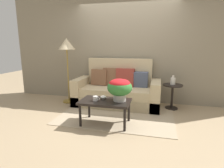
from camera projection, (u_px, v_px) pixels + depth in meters
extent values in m
plane|color=tan|center=(117.00, 115.00, 4.01)|extent=(14.00, 14.00, 0.00)
cube|color=gray|center=(127.00, 49.00, 4.81)|extent=(6.40, 0.12, 2.72)
cube|color=tan|center=(117.00, 115.00, 4.01)|extent=(2.35, 1.65, 0.01)
cube|color=tan|center=(117.00, 101.00, 4.60)|extent=(2.07, 0.87, 0.25)
cube|color=tan|center=(116.00, 92.00, 4.53)|extent=(1.64, 0.78, 0.21)
cube|color=tan|center=(120.00, 76.00, 4.82)|extent=(1.64, 0.16, 0.91)
cube|color=tan|center=(81.00, 91.00, 4.77)|extent=(0.22, 0.87, 0.65)
cube|color=tan|center=(155.00, 95.00, 4.34)|extent=(0.22, 0.87, 0.65)
cube|color=brown|center=(112.00, 77.00, 4.73)|extent=(0.45, 0.18, 0.45)
cube|color=#4C5670|center=(140.00, 80.00, 4.55)|extent=(0.37, 0.19, 0.38)
cube|color=brown|center=(100.00, 77.00, 4.79)|extent=(0.42, 0.24, 0.42)
cube|color=#93382D|center=(125.00, 77.00, 4.63)|extent=(0.46, 0.22, 0.45)
cylinder|color=black|center=(80.00, 116.00, 3.39)|extent=(0.05, 0.05, 0.42)
cylinder|color=black|center=(125.00, 120.00, 3.19)|extent=(0.05, 0.05, 0.42)
cylinder|color=black|center=(89.00, 108.00, 3.82)|extent=(0.05, 0.05, 0.42)
cylinder|color=black|center=(129.00, 111.00, 3.63)|extent=(0.05, 0.05, 0.42)
cube|color=black|center=(105.00, 102.00, 3.46)|extent=(0.93, 0.56, 0.04)
cylinder|color=black|center=(171.00, 108.00, 4.40)|extent=(0.29, 0.29, 0.03)
cylinder|color=black|center=(172.00, 97.00, 4.34)|extent=(0.05, 0.05, 0.53)
cylinder|color=black|center=(173.00, 85.00, 4.28)|extent=(0.44, 0.44, 0.03)
cylinder|color=olive|center=(69.00, 101.00, 4.93)|extent=(0.33, 0.33, 0.03)
cylinder|color=olive|center=(68.00, 76.00, 4.78)|extent=(0.03, 0.03, 1.33)
cone|color=#C6B289|center=(66.00, 44.00, 4.62)|extent=(0.42, 0.42, 0.27)
cylinder|color=#B7B2A8|center=(120.00, 97.00, 3.42)|extent=(0.23, 0.23, 0.15)
ellipsoid|color=#337533|center=(120.00, 88.00, 3.38)|extent=(0.46, 0.46, 0.31)
ellipsoid|color=red|center=(120.00, 83.00, 3.37)|extent=(0.39, 0.39, 0.17)
cylinder|color=white|center=(95.00, 98.00, 3.43)|extent=(0.09, 0.09, 0.09)
torus|color=white|center=(98.00, 99.00, 3.42)|extent=(0.06, 0.01, 0.06)
cylinder|color=silver|center=(104.00, 98.00, 3.55)|extent=(0.05, 0.05, 0.02)
ellipsoid|color=silver|center=(104.00, 97.00, 3.55)|extent=(0.12, 0.12, 0.06)
cylinder|color=silver|center=(173.00, 81.00, 4.27)|extent=(0.11, 0.11, 0.16)
cylinder|color=silver|center=(173.00, 77.00, 4.25)|extent=(0.05, 0.05, 0.05)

